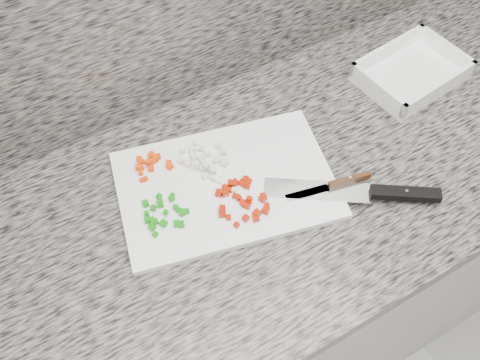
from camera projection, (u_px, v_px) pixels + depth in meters
name	position (u px, v px, depth m)	size (l,w,h in m)	color
cabinet	(266.00, 280.00, 1.44)	(3.92, 0.62, 0.86)	beige
countertop	(275.00, 186.00, 1.08)	(3.96, 0.64, 0.04)	#6A645D
cutting_board	(226.00, 185.00, 1.05)	(0.42, 0.28, 0.01)	white
carrot_pile	(151.00, 163.00, 1.06)	(0.07, 0.06, 0.02)	#E23A04
onion_pile	(205.00, 160.00, 1.06)	(0.10, 0.10, 0.02)	silver
green_pepper_pile	(163.00, 214.00, 0.99)	(0.08, 0.09, 0.02)	#107E0B
red_pepper_pile	(242.00, 198.00, 1.01)	(0.10, 0.11, 0.02)	#A01602
garlic_pile	(226.00, 185.00, 1.03)	(0.04, 0.05, 0.01)	#F8EDC0
chef_knife	(375.00, 192.00, 1.02)	(0.30, 0.22, 0.02)	silver
paring_knife	(339.00, 183.00, 1.03)	(0.17, 0.05, 0.02)	silver
tray	(411.00, 73.00, 1.21)	(0.25, 0.19, 0.05)	white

